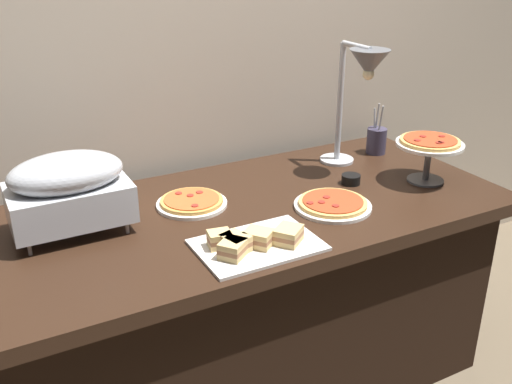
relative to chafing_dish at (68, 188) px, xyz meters
The scene contains 11 objects.
ground_plane 1.06m from the chafing_dish, 10.61° to the right, with size 8.00×8.00×0.00m, color brown.
back_wall 0.74m from the chafing_dish, 36.07° to the left, with size 4.40×0.04×2.40m, color #B7A893.
buffet_table 0.76m from the chafing_dish, 10.61° to the right, with size 1.90×0.84×0.76m.
chafing_dish is the anchor object (origin of this frame).
heat_lamp 1.13m from the chafing_dish, ahead, with size 0.15×0.31×0.50m.
pizza_plate_front 0.87m from the chafing_dish, 16.52° to the right, with size 0.27×0.27×0.03m.
pizza_plate_center 0.43m from the chafing_dish, ahead, with size 0.25×0.25×0.03m.
pizza_plate_raised_stand 1.30m from the chafing_dish, ahead, with size 0.25×0.25×0.17m.
sandwich_platter 0.60m from the chafing_dish, 39.84° to the right, with size 0.37×0.26×0.06m.
sauce_cup_near 1.03m from the chafing_dish, ahead, with size 0.07×0.07×0.04m.
utensil_holder 1.33m from the chafing_dish, ahead, with size 0.08×0.08×0.22m.
Camera 1 is at (-0.81, -1.63, 1.62)m, focal length 40.83 mm.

